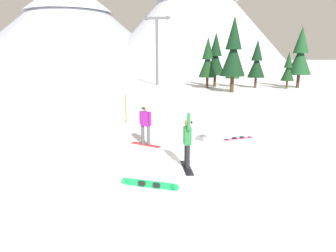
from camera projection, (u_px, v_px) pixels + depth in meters
ground_plane at (175, 165)px, 11.39m from camera, size 800.00×800.00×0.00m
snowboarder_foreground at (187, 142)px, 10.85m from camera, size 0.66×1.53×2.07m
snowboarder_midground at (145, 124)px, 13.75m from camera, size 1.50×0.82×1.82m
loose_snowboard_near_left at (149, 184)px, 9.35m from camera, size 1.87×0.34×0.27m
loose_snowboard_far_spare at (238, 138)px, 15.00m from camera, size 1.60×1.10×0.09m
backpack_grey at (202, 138)px, 14.75m from camera, size 0.55×0.52×0.27m
trail_marker_pole at (126, 109)px, 18.51m from camera, size 0.06×0.06×1.71m
pine_tree_tall at (216, 57)px, 40.31m from camera, size 2.48×2.48×7.02m
pine_tree_broad at (288, 69)px, 37.94m from camera, size 1.59×1.59×4.53m
pine_tree_slender at (208, 61)px, 38.35m from camera, size 2.25×2.25×6.33m
pine_tree_leaning at (257, 62)px, 38.84m from camera, size 2.17×2.17×6.04m
pine_tree_twin at (233, 51)px, 33.64m from camera, size 2.74×2.74×8.24m
pine_tree_young at (233, 66)px, 40.66m from camera, size 1.90×1.90×5.04m
pine_tree_short at (300, 55)px, 38.74m from camera, size 2.91×2.91×7.65m
ski_lift_tower at (157, 46)px, 42.23m from camera, size 3.69×0.36×9.25m
peak_north_spur at (70, 19)px, 197.87m from camera, size 124.31×124.31×52.31m
peak_east_ridge at (196, 10)px, 191.58m from camera, size 113.51×113.51×62.04m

